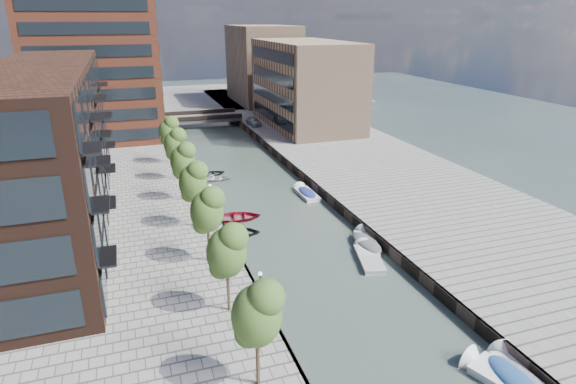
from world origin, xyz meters
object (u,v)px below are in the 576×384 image
tree_5 (175,143)px  tree_4 (183,159)px  sloop_2 (237,219)px  car (254,121)px  sloop_4 (210,176)px  motorboat_4 (366,242)px  bridge (203,118)px  sloop_3 (214,180)px  motorboat_0 (511,382)px  motorboat_1 (520,380)px  tree_1 (226,249)px  motorboat_3 (306,193)px  sloop_1 (237,234)px  tree_2 (207,209)px  tree_0 (257,312)px  tree_3 (193,180)px  tree_6 (168,130)px  motorboat_2 (367,257)px

tree_5 → tree_4: bearing=-90.0°
sloop_2 → car: car is taller
sloop_2 → sloop_4: bearing=8.3°
motorboat_4 → tree_4: bearing=135.1°
bridge → sloop_3: bearing=-97.2°
motorboat_0 → motorboat_1: motorboat_0 is taller
tree_1 → motorboat_3: size_ratio=1.28×
car → sloop_1: bearing=-113.9°
bridge → sloop_1: 48.24m
motorboat_1 → sloop_3: bearing=103.1°
tree_1 → sloop_4: bearing=82.2°
tree_1 → tree_2: size_ratio=1.00×
tree_0 → tree_3: size_ratio=1.00×
sloop_2 → tree_6: bearing=21.2°
sloop_4 → motorboat_0: bearing=-178.2°
tree_2 → motorboat_3: size_ratio=1.28×
tree_3 → tree_5: size_ratio=1.00×
tree_0 → tree_1: (0.00, 7.00, 0.00)m
tree_6 → sloop_2: 19.80m
bridge → tree_5: tree_5 is taller
tree_3 → sloop_4: tree_3 is taller
bridge → sloop_4: bridge is taller
motorboat_1 → motorboat_2: size_ratio=1.13×
motorboat_1 → motorboat_4: 17.86m
tree_5 → motorboat_0: size_ratio=0.98×
tree_3 → sloop_2: (4.35, 2.43, -5.31)m
tree_1 → sloop_2: tree_1 is taller
motorboat_3 → tree_4: bearing=179.2°
tree_1 → motorboat_4: tree_1 is taller
bridge → motorboat_1: (5.21, -71.50, -1.16)m
car → bridge: bearing=128.8°
sloop_1 → tree_1: bearing=-177.4°
sloop_2 → motorboat_2: 14.04m
tree_3 → sloop_2: size_ratio=1.27×
motorboat_3 → tree_0: bearing=-115.4°
tree_6 → sloop_4: tree_6 is taller
motorboat_2 → car: (3.31, 48.52, 1.63)m
bridge → tree_2: size_ratio=2.18×
bridge → motorboat_0: bearing=-86.3°
tree_2 → sloop_3: 23.23m
tree_1 → motorboat_3: (13.18, 20.81, -5.12)m
tree_2 → tree_5: size_ratio=1.00×
tree_5 → car: bearing=58.0°
tree_3 → sloop_3: tree_3 is taller
tree_3 → tree_6: 21.00m
tree_2 → motorboat_2: bearing=-8.3°
sloop_2 → tree_3: bearing=127.2°
tree_0 → car: bearing=75.2°
tree_2 → motorboat_0: size_ratio=0.98×
motorboat_0 → sloop_1: bearing=112.1°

